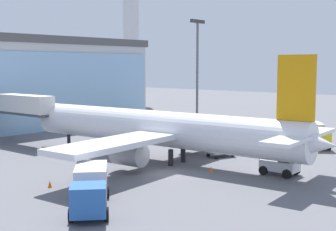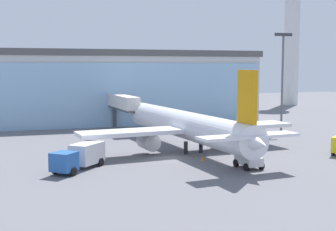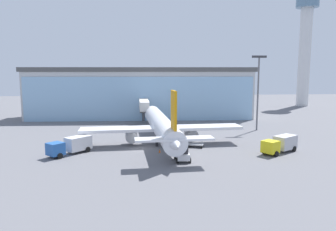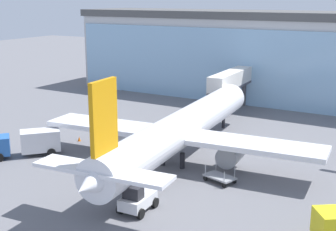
{
  "view_description": "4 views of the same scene",
  "coord_description": "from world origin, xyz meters",
  "px_view_note": "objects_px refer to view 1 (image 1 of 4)",
  "views": [
    {
      "loc": [
        -31.53,
        -26.86,
        9.76
      ],
      "look_at": [
        6.64,
        5.05,
        4.38
      ],
      "focal_mm": 50.0,
      "sensor_mm": 36.0,
      "label": 1
    },
    {
      "loc": [
        -18.86,
        -52.09,
        10.88
      ],
      "look_at": [
        1.93,
        5.37,
        4.56
      ],
      "focal_mm": 50.0,
      "sensor_mm": 36.0,
      "label": 2
    },
    {
      "loc": [
        0.35,
        -55.15,
        13.41
      ],
      "look_at": [
        5.2,
        4.84,
        5.03
      ],
      "focal_mm": 35.0,
      "sensor_mm": 36.0,
      "label": 3
    },
    {
      "loc": [
        24.72,
        -36.75,
        16.34
      ],
      "look_at": [
        1.81,
        4.76,
        4.28
      ],
      "focal_mm": 50.0,
      "sensor_mm": 36.0,
      "label": 4
    }
  ],
  "objects_px": {
    "jet_bridge": "(13,105)",
    "airplane": "(161,129)",
    "apron_light_mast": "(197,64)",
    "pushback_tug": "(281,164)",
    "safety_cone_wingtip": "(50,184)",
    "baggage_cart": "(221,152)",
    "safety_cone_nose": "(211,169)",
    "fuel_truck": "(314,134)",
    "control_tower": "(131,11)",
    "catering_truck": "(90,187)"
  },
  "relations": [
    {
      "from": "apron_light_mast",
      "to": "safety_cone_nose",
      "type": "bearing_deg",
      "value": -141.11
    },
    {
      "from": "fuel_truck",
      "to": "baggage_cart",
      "type": "bearing_deg",
      "value": -54.14
    },
    {
      "from": "baggage_cart",
      "to": "safety_cone_nose",
      "type": "height_order",
      "value": "baggage_cart"
    },
    {
      "from": "control_tower",
      "to": "safety_cone_nose",
      "type": "distance_m",
      "value": 91.09
    },
    {
      "from": "catering_truck",
      "to": "pushback_tug",
      "type": "height_order",
      "value": "catering_truck"
    },
    {
      "from": "apron_light_mast",
      "to": "airplane",
      "type": "bearing_deg",
      "value": -151.9
    },
    {
      "from": "control_tower",
      "to": "baggage_cart",
      "type": "bearing_deg",
      "value": -128.96
    },
    {
      "from": "jet_bridge",
      "to": "airplane",
      "type": "height_order",
      "value": "airplane"
    },
    {
      "from": "airplane",
      "to": "safety_cone_wingtip",
      "type": "relative_size",
      "value": 65.16
    },
    {
      "from": "pushback_tug",
      "to": "safety_cone_wingtip",
      "type": "xyz_separation_m",
      "value": [
        -15.82,
        12.24,
        -0.7
      ]
    },
    {
      "from": "airplane",
      "to": "jet_bridge",
      "type": "bearing_deg",
      "value": 3.98
    },
    {
      "from": "safety_cone_wingtip",
      "to": "baggage_cart",
      "type": "bearing_deg",
      "value": -10.7
    },
    {
      "from": "apron_light_mast",
      "to": "baggage_cart",
      "type": "distance_m",
      "value": 24.31
    },
    {
      "from": "safety_cone_nose",
      "to": "control_tower",
      "type": "bearing_deg",
      "value": 49.08
    },
    {
      "from": "jet_bridge",
      "to": "pushback_tug",
      "type": "distance_m",
      "value": 34.75
    },
    {
      "from": "apron_light_mast",
      "to": "safety_cone_nose",
      "type": "xyz_separation_m",
      "value": [
        -22.87,
        -18.45,
        -9.7
      ]
    },
    {
      "from": "jet_bridge",
      "to": "safety_cone_nose",
      "type": "xyz_separation_m",
      "value": [
        2.32,
        -28.71,
        -4.46
      ]
    },
    {
      "from": "fuel_truck",
      "to": "pushback_tug",
      "type": "xyz_separation_m",
      "value": [
        -16.62,
        -3.84,
        -0.49
      ]
    },
    {
      "from": "apron_light_mast",
      "to": "safety_cone_wingtip",
      "type": "distance_m",
      "value": 38.68
    },
    {
      "from": "pushback_tug",
      "to": "safety_cone_wingtip",
      "type": "bearing_deg",
      "value": 50.89
    },
    {
      "from": "jet_bridge",
      "to": "safety_cone_nose",
      "type": "distance_m",
      "value": 29.15
    },
    {
      "from": "jet_bridge",
      "to": "apron_light_mast",
      "type": "distance_m",
      "value": 27.7
    },
    {
      "from": "jet_bridge",
      "to": "airplane",
      "type": "bearing_deg",
      "value": -173.46
    },
    {
      "from": "control_tower",
      "to": "catering_truck",
      "type": "xyz_separation_m",
      "value": [
        -71.77,
        -66.23,
        -22.77
      ]
    },
    {
      "from": "apron_light_mast",
      "to": "safety_cone_nose",
      "type": "relative_size",
      "value": 30.09
    },
    {
      "from": "apron_light_mast",
      "to": "pushback_tug",
      "type": "distance_m",
      "value": 32.27
    },
    {
      "from": "jet_bridge",
      "to": "safety_cone_wingtip",
      "type": "relative_size",
      "value": 25.54
    },
    {
      "from": "airplane",
      "to": "baggage_cart",
      "type": "xyz_separation_m",
      "value": [
        5.79,
        -3.38,
        -2.81
      ]
    },
    {
      "from": "control_tower",
      "to": "pushback_tug",
      "type": "xyz_separation_m",
      "value": [
        -54.48,
        -71.82,
        -23.26
      ]
    },
    {
      "from": "apron_light_mast",
      "to": "pushback_tug",
      "type": "relative_size",
      "value": 5.1
    },
    {
      "from": "control_tower",
      "to": "pushback_tug",
      "type": "bearing_deg",
      "value": -127.18
    },
    {
      "from": "airplane",
      "to": "apron_light_mast",
      "type": "bearing_deg",
      "value": -65.63
    },
    {
      "from": "control_tower",
      "to": "apron_light_mast",
      "type": "height_order",
      "value": "control_tower"
    },
    {
      "from": "catering_truck",
      "to": "apron_light_mast",
      "type": "bearing_deg",
      "value": 159.51
    },
    {
      "from": "jet_bridge",
      "to": "safety_cone_wingtip",
      "type": "bearing_deg",
      "value": 153.37
    },
    {
      "from": "pushback_tug",
      "to": "control_tower",
      "type": "bearing_deg",
      "value": -38.55
    },
    {
      "from": "pushback_tug",
      "to": "safety_cone_wingtip",
      "type": "relative_size",
      "value": 5.89
    },
    {
      "from": "catering_truck",
      "to": "safety_cone_wingtip",
      "type": "height_order",
      "value": "catering_truck"
    },
    {
      "from": "control_tower",
      "to": "safety_cone_wingtip",
      "type": "distance_m",
      "value": 95.21
    },
    {
      "from": "pushback_tug",
      "to": "fuel_truck",
      "type": "bearing_deg",
      "value": -78.37
    },
    {
      "from": "jet_bridge",
      "to": "apron_light_mast",
      "type": "relative_size",
      "value": 0.85
    },
    {
      "from": "jet_bridge",
      "to": "fuel_truck",
      "type": "distance_m",
      "value": 37.59
    },
    {
      "from": "control_tower",
      "to": "safety_cone_wingtip",
      "type": "xyz_separation_m",
      "value": [
        -70.3,
        -59.57,
        -23.96
      ]
    },
    {
      "from": "fuel_truck",
      "to": "catering_truck",
      "type": "bearing_deg",
      "value": -37.25
    },
    {
      "from": "baggage_cart",
      "to": "pushback_tug",
      "type": "xyz_separation_m",
      "value": [
        -3.38,
        -8.62,
        0.47
      ]
    },
    {
      "from": "airplane",
      "to": "fuel_truck",
      "type": "height_order",
      "value": "airplane"
    },
    {
      "from": "apron_light_mast",
      "to": "catering_truck",
      "type": "height_order",
      "value": "apron_light_mast"
    },
    {
      "from": "baggage_cart",
      "to": "safety_cone_wingtip",
      "type": "bearing_deg",
      "value": -172.39
    },
    {
      "from": "catering_truck",
      "to": "safety_cone_wingtip",
      "type": "xyz_separation_m",
      "value": [
        1.47,
        6.66,
        -1.19
      ]
    },
    {
      "from": "catering_truck",
      "to": "fuel_truck",
      "type": "distance_m",
      "value": 33.95
    }
  ]
}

